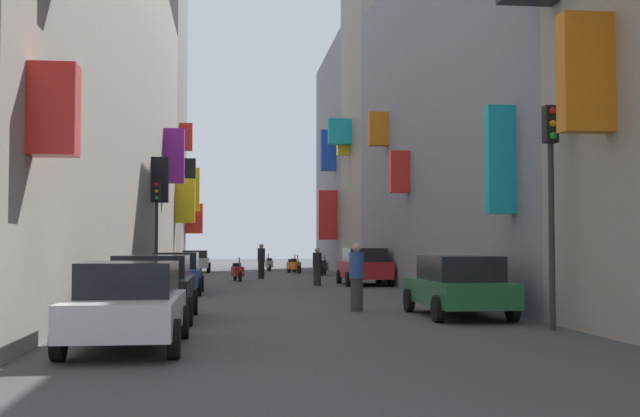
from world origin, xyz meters
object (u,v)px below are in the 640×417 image
object	(u,v)px
parked_car_silver	(195,261)
traffic_light_far_corner	(551,178)
parked_car_red	(364,266)
parked_car_blue	(176,272)
pedestrian_near_right	(357,277)
scooter_orange	(294,266)
scooter_red	(237,271)
scooter_blue	(294,265)
scooter_silver	(269,264)
traffic_light_near_corner	(157,216)
pedestrian_near_left	(261,261)
parked_car_black	(152,286)
parked_car_green	(458,285)
parked_car_white	(129,303)
pedestrian_crossing	(317,267)
scooter_black	(324,267)

from	to	relation	value
parked_car_silver	traffic_light_far_corner	size ratio (longest dim) A/B	0.90
parked_car_red	parked_car_blue	bearing A→B (deg)	-143.67
pedestrian_near_right	scooter_orange	bearing A→B (deg)	88.55
scooter_red	scooter_blue	xyz separation A→B (m)	(3.76, 13.05, -0.00)
scooter_silver	pedestrian_near_right	world-z (taller)	pedestrian_near_right
pedestrian_near_right	traffic_light_near_corner	distance (m)	12.63
traffic_light_near_corner	scooter_blue	bearing A→B (deg)	71.10
pedestrian_near_left	traffic_light_near_corner	world-z (taller)	traffic_light_near_corner
parked_car_silver	parked_car_black	distance (m)	33.34
parked_car_black	parked_car_green	bearing A→B (deg)	0.14
parked_car_silver	parked_car_red	xyz separation A→B (m)	(7.85, -17.63, 0.08)
scooter_red	parked_car_green	bearing A→B (deg)	-76.14
traffic_light_near_corner	scooter_silver	bearing A→B (deg)	76.45
scooter_orange	parked_car_black	bearing A→B (deg)	-100.51
parked_car_white	parked_car_green	world-z (taller)	parked_car_green
parked_car_green	parked_car_red	bearing A→B (deg)	88.55
scooter_red	scooter_silver	bearing A→B (deg)	81.60
scooter_blue	traffic_light_near_corner	size ratio (longest dim) A/B	0.44
parked_car_black	pedestrian_near_right	distance (m)	5.37
parked_car_blue	pedestrian_near_left	xyz separation A→B (m)	(3.50, 12.60, 0.14)
parked_car_white	pedestrian_near_left	size ratio (longest dim) A/B	2.29
scooter_orange	pedestrian_crossing	distance (m)	15.72
scooter_black	pedestrian_near_left	bearing A→B (deg)	-129.17
parked_car_white	scooter_blue	bearing A→B (deg)	81.30
scooter_silver	traffic_light_far_corner	distance (m)	38.97
parked_car_silver	parked_car_green	distance (m)	34.14
parked_car_silver	scooter_blue	distance (m)	6.26
parked_car_white	scooter_orange	size ratio (longest dim) A/B	2.15
parked_car_black	scooter_red	bearing A→B (deg)	83.81
parked_car_silver	traffic_light_near_corner	xyz separation A→B (m)	(-0.69, -20.48, 2.09)
parked_car_red	scooter_orange	distance (m)	15.40
parked_car_blue	parked_car_white	size ratio (longest dim) A/B	1.04
scooter_red	pedestrian_near_right	distance (m)	18.41
parked_car_silver	parked_car_red	world-z (taller)	parked_car_red
parked_car_green	traffic_light_near_corner	size ratio (longest dim) A/B	1.05
parked_car_green	scooter_silver	bearing A→B (deg)	94.31
pedestrian_crossing	traffic_light_near_corner	xyz separation A→B (m)	(-6.47, -2.43, 2.03)
parked_car_red	pedestrian_near_left	xyz separation A→B (m)	(-4.12, 7.00, 0.08)
scooter_orange	pedestrian_crossing	xyz separation A→B (m)	(-0.29, -15.71, 0.33)
pedestrian_near_right	traffic_light_far_corner	xyz separation A→B (m)	(3.15, -5.08, 2.18)
scooter_red	traffic_light_near_corner	xyz separation A→B (m)	(-3.19, -7.25, 2.36)
scooter_blue	traffic_light_near_corner	distance (m)	21.58
parked_car_white	traffic_light_far_corner	bearing A→B (deg)	13.56
parked_car_green	pedestrian_crossing	size ratio (longest dim) A/B	2.71
scooter_red	pedestrian_crossing	size ratio (longest dim) A/B	1.21
parked_car_white	scooter_red	size ratio (longest dim) A/B	2.12
parked_car_green	scooter_orange	distance (m)	31.01
scooter_red	scooter_orange	bearing A→B (deg)	71.86
parked_car_black	scooter_blue	bearing A→B (deg)	79.84
scooter_orange	traffic_light_near_corner	distance (m)	19.50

